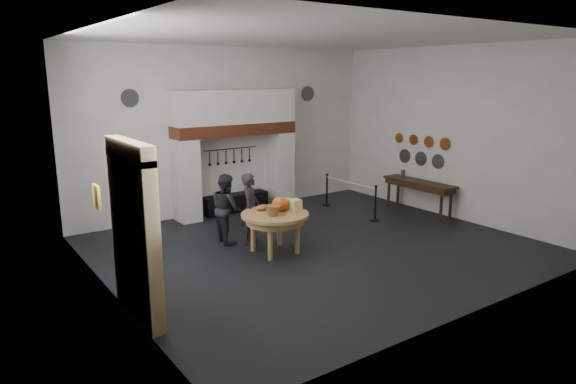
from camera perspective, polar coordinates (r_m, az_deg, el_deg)
floor at (r=11.54m, az=3.25°, el=-6.09°), size 9.00×8.00×0.02m
ceiling at (r=10.94m, az=3.56°, el=16.81°), size 9.00×8.00×0.02m
wall_back at (r=14.35m, az=-6.60°, el=6.81°), size 9.00×0.02×4.50m
wall_front at (r=8.30m, az=20.76°, el=1.66°), size 9.00×0.02×4.50m
wall_left at (r=8.98m, az=-19.80°, el=2.53°), size 0.02×8.00×4.50m
wall_right at (r=14.23m, az=17.88°, el=6.23°), size 0.02×8.00×4.50m
chimney_pier_left at (r=13.57m, az=-11.25°, el=1.28°), size 0.55×0.70×2.15m
chimney_pier_right at (r=14.97m, az=-0.87°, el=2.60°), size 0.55×0.70×2.15m
hearth_brick_band at (r=14.03m, az=-5.92°, el=6.94°), size 3.50×0.72×0.32m
chimney_hood at (r=13.99m, az=-5.98°, el=9.42°), size 3.50×0.70×0.90m
iron_range at (r=14.45m, az=-5.87°, el=-1.19°), size 1.90×0.45×0.50m
utensil_rail at (r=14.34m, az=-6.40°, el=4.79°), size 1.60×0.02×0.02m
door_recess at (r=8.29m, az=-17.22°, el=-5.24°), size 0.04×1.10×2.50m
door_jamb_near at (r=7.66m, az=-14.98°, el=-6.17°), size 0.22×0.30×2.60m
door_jamb_far at (r=8.94m, az=-18.09°, el=-3.65°), size 0.22×0.30×2.60m
door_lintel at (r=8.00m, az=-17.27°, el=4.44°), size 0.22×1.70×0.30m
wall_plaque at (r=9.88m, az=-20.48°, el=-0.49°), size 0.05×0.34×0.44m
work_table at (r=10.92m, az=-1.46°, el=-2.55°), size 1.54×1.54×0.07m
pumpkin at (r=11.06m, az=-0.89°, el=-1.33°), size 0.36×0.36×0.31m
cheese_block_big at (r=11.12m, az=0.83°, el=-1.45°), size 0.22×0.22×0.24m
cheese_block_small at (r=11.35m, az=-0.14°, el=-1.25°), size 0.18×0.18×0.20m
wicker_basket at (r=10.69m, az=-1.69°, el=-2.10°), size 0.34×0.34×0.22m
bread_loaf at (r=11.13m, az=-2.89°, el=-1.74°), size 0.31×0.18×0.13m
visitor_near at (r=11.56m, az=-4.18°, el=-1.87°), size 0.69×0.70×1.62m
visitor_far at (r=11.71m, az=-6.87°, el=-1.81°), size 0.67×0.82×1.59m
side_table at (r=14.56m, az=14.37°, el=1.08°), size 0.55×2.20×0.06m
pewter_jug at (r=14.93m, az=12.67°, el=2.00°), size 0.12×0.12×0.22m
copper_pan_a at (r=14.35m, az=17.06°, el=5.12°), size 0.03×0.34×0.34m
copper_pan_b at (r=14.69m, az=15.38°, el=5.40°), size 0.03×0.32×0.32m
copper_pan_c at (r=15.05m, az=13.77°, el=5.65°), size 0.03×0.30×0.30m
copper_pan_d at (r=15.42m, az=12.24°, el=5.89°), size 0.03×0.28×0.28m
pewter_plate_left at (r=14.55m, az=16.32°, el=3.27°), size 0.03×0.40×0.40m
pewter_plate_mid at (r=14.92m, az=14.53°, el=3.61°), size 0.03×0.40×0.40m
pewter_plate_right at (r=15.31m, az=12.83°, el=3.93°), size 0.03×0.40×0.40m
pewter_plate_back_left at (r=13.18m, az=-17.16°, el=9.94°), size 0.44×0.03×0.44m
pewter_plate_back_right at (r=15.71m, az=2.23°, el=10.87°), size 0.44×0.03×0.44m
barrier_post_near at (r=13.59m, az=9.68°, el=-1.34°), size 0.05×0.05×0.90m
barrier_post_far at (r=15.04m, az=4.35°, el=0.18°), size 0.05×0.05×0.90m
barrier_rope at (r=14.21m, az=6.92°, el=1.02°), size 0.04×2.00×0.04m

